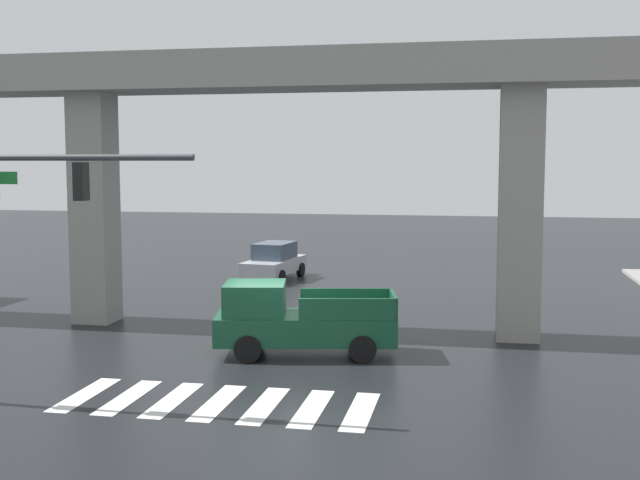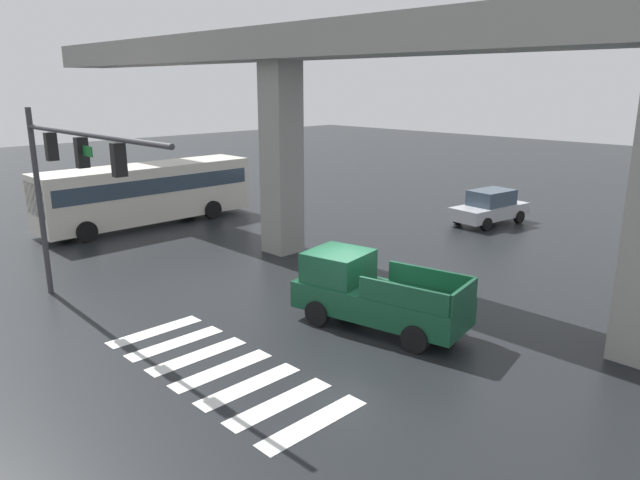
{
  "view_description": "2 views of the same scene",
  "coord_description": "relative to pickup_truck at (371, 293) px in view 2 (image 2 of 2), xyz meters",
  "views": [
    {
      "loc": [
        5.7,
        -21.61,
        5.52
      ],
      "look_at": [
        1.36,
        0.59,
        3.27
      ],
      "focal_mm": 44.58,
      "sensor_mm": 36.0,
      "label": 1
    },
    {
      "loc": [
        11.18,
        -12.18,
        6.95
      ],
      "look_at": [
        -1.1,
        -0.15,
        2.31
      ],
      "focal_mm": 32.87,
      "sensor_mm": 36.0,
      "label": 2
    }
  ],
  "objects": [
    {
      "name": "ground_plane",
      "position": [
        -0.72,
        -0.16,
        -0.99
      ],
      "size": [
        120.0,
        120.0,
        0.0
      ],
      "primitive_type": "plane",
      "color": "black"
    },
    {
      "name": "crosswalk_stripes",
      "position": [
        -0.72,
        -4.82,
        -0.98
      ],
      "size": [
        7.15,
        2.8,
        0.01
      ],
      "color": "silver",
      "rests_on": "ground"
    },
    {
      "name": "elevated_overpass",
      "position": [
        -0.72,
        3.32,
        6.74
      ],
      "size": [
        50.64,
        2.47,
        9.01
      ],
      "color": "gray",
      "rests_on": "ground"
    },
    {
      "name": "pickup_truck",
      "position": [
        0.0,
        0.0,
        0.0
      ],
      "size": [
        5.37,
        2.83,
        2.08
      ],
      "color": "#14472D",
      "rests_on": "ground"
    },
    {
      "name": "city_bus",
      "position": [
        -16.29,
        1.72,
        0.73
      ],
      "size": [
        2.81,
        10.8,
        2.99
      ],
      "color": "beige",
      "rests_on": "ground"
    },
    {
      "name": "sedan_silver",
      "position": [
        -4.24,
        14.12,
        -0.14
      ],
      "size": [
        2.35,
        4.48,
        1.72
      ],
      "color": "#A8AAAF",
      "rests_on": "ground"
    },
    {
      "name": "traffic_signal_mast",
      "position": [
        -6.84,
        -5.72,
        3.57
      ],
      "size": [
        8.69,
        0.32,
        6.2
      ],
      "color": "#38383D",
      "rests_on": "ground"
    }
  ]
}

